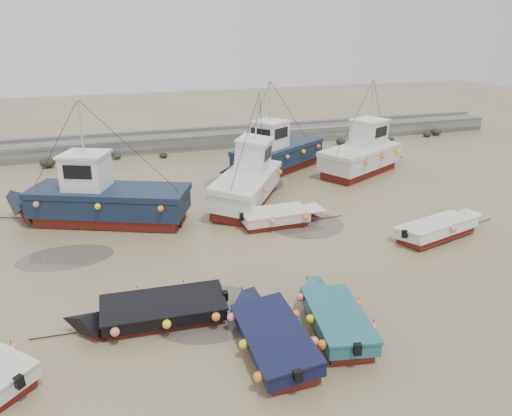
# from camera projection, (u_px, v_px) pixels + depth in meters

# --- Properties ---
(ground) EXTENTS (120.00, 120.00, 0.00)m
(ground) POSITION_uv_depth(u_px,v_px,m) (253.00, 266.00, 21.07)
(ground) COLOR #958260
(ground) RESTS_ON ground
(seawall) EXTENTS (60.00, 4.92, 1.50)m
(seawall) POSITION_uv_depth(u_px,v_px,m) (171.00, 142.00, 40.47)
(seawall) COLOR gray
(seawall) RESTS_ON ground
(puddle_a) EXTENTS (4.30, 4.30, 0.01)m
(puddle_a) POSITION_uv_depth(u_px,v_px,m) (207.00, 312.00, 17.70)
(puddle_a) COLOR #4F483F
(puddle_a) RESTS_ON ground
(puddle_b) EXTENTS (3.83, 3.83, 0.01)m
(puddle_b) POSITION_uv_depth(u_px,v_px,m) (306.00, 224.00, 25.51)
(puddle_b) COLOR #4F483F
(puddle_b) RESTS_ON ground
(puddle_c) EXTENTS (4.12, 4.12, 0.01)m
(puddle_c) POSITION_uv_depth(u_px,v_px,m) (66.00, 257.00, 21.86)
(puddle_c) COLOR #4F483F
(puddle_c) RESTS_ON ground
(puddle_d) EXTENTS (5.11, 5.11, 0.01)m
(puddle_d) POSITION_uv_depth(u_px,v_px,m) (244.00, 184.00, 31.97)
(puddle_d) COLOR #4F483F
(puddle_d) RESTS_ON ground
(dinghy_1) EXTENTS (2.33, 6.36, 1.43)m
(dinghy_1) POSITION_uv_depth(u_px,v_px,m) (273.00, 331.00, 15.65)
(dinghy_1) COLOR maroon
(dinghy_1) RESTS_ON ground
(dinghy_2) EXTENTS (2.48, 5.86, 1.43)m
(dinghy_2) POSITION_uv_depth(u_px,v_px,m) (334.00, 314.00, 16.59)
(dinghy_2) COLOR maroon
(dinghy_2) RESTS_ON ground
(dinghy_3) EXTENTS (6.59, 2.92, 1.43)m
(dinghy_3) POSITION_uv_depth(u_px,v_px,m) (442.00, 226.00, 23.84)
(dinghy_3) COLOR maroon
(dinghy_3) RESTS_ON ground
(dinghy_4) EXTENTS (6.56, 2.26, 1.43)m
(dinghy_4) POSITION_uv_depth(u_px,v_px,m) (153.00, 309.00, 16.90)
(dinghy_4) COLOR maroon
(dinghy_4) RESTS_ON ground
(dinghy_5) EXTENTS (5.71, 2.09, 1.43)m
(dinghy_5) POSITION_uv_depth(u_px,v_px,m) (281.00, 215.00, 25.26)
(dinghy_5) COLOR maroon
(dinghy_5) RESTS_ON ground
(cabin_boat_0) EXTENTS (10.71, 6.19, 6.22)m
(cabin_boat_0) POSITION_uv_depth(u_px,v_px,m) (97.00, 198.00, 25.35)
(cabin_boat_0) COLOR maroon
(cabin_boat_0) RESTS_ON ground
(cabin_boat_1) EXTENTS (6.53, 9.12, 6.22)m
(cabin_boat_1) POSITION_uv_depth(u_px,v_px,m) (248.00, 179.00, 28.38)
(cabin_boat_1) COLOR maroon
(cabin_boat_1) RESTS_ON ground
(cabin_boat_2) EXTENTS (9.56, 6.92, 6.22)m
(cabin_boat_2) POSITION_uv_depth(u_px,v_px,m) (273.00, 154.00, 33.97)
(cabin_boat_2) COLOR maroon
(cabin_boat_2) RESTS_ON ground
(cabin_boat_3) EXTENTS (8.96, 5.93, 6.22)m
(cabin_boat_3) POSITION_uv_depth(u_px,v_px,m) (365.00, 153.00, 34.11)
(cabin_boat_3) COLOR maroon
(cabin_boat_3) RESTS_ON ground
(person) EXTENTS (0.79, 0.78, 1.83)m
(person) POSITION_uv_depth(u_px,v_px,m) (178.00, 229.00, 24.97)
(person) COLOR black
(person) RESTS_ON ground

